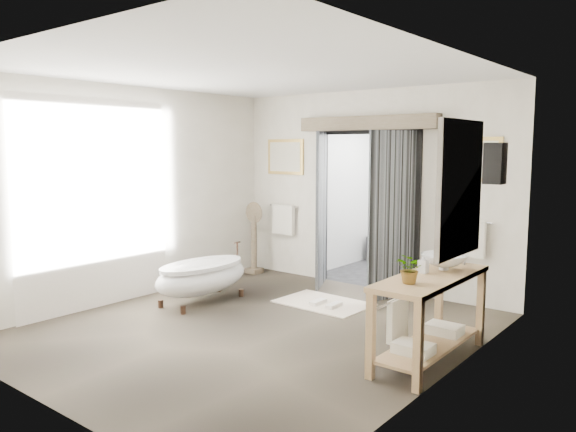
# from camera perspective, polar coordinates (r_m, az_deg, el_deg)

# --- Properties ---
(ground_plane) EXTENTS (5.00, 5.00, 0.00)m
(ground_plane) POSITION_cam_1_polar(r_m,az_deg,el_deg) (6.59, -3.32, -11.35)
(ground_plane) COLOR brown
(room_shell) EXTENTS (4.52, 5.02, 2.91)m
(room_shell) POSITION_cam_1_polar(r_m,az_deg,el_deg) (6.20, -4.42, 4.98)
(room_shell) COLOR silver
(room_shell) RESTS_ON ground_plane
(shower_room) EXTENTS (2.22, 2.01, 2.51)m
(shower_room) POSITION_cam_1_polar(r_m,az_deg,el_deg) (9.68, 12.62, -0.11)
(shower_room) COLOR black
(shower_room) RESTS_ON ground_plane
(back_wall_dressing) EXTENTS (3.82, 0.77, 2.52)m
(back_wall_dressing) POSITION_cam_1_polar(r_m,az_deg,el_deg) (8.15, 7.55, 3.34)
(back_wall_dressing) COLOR black
(back_wall_dressing) RESTS_ON ground_plane
(clawfoot_tub) EXTENTS (0.67, 1.50, 0.73)m
(clawfoot_tub) POSITION_cam_1_polar(r_m,az_deg,el_deg) (7.66, -8.74, -6.05)
(clawfoot_tub) COLOR #362218
(clawfoot_tub) RESTS_ON ground_plane
(vanity) EXTENTS (0.57, 1.60, 0.85)m
(vanity) POSITION_cam_1_polar(r_m,az_deg,el_deg) (5.68, 13.99, -9.26)
(vanity) COLOR tan
(vanity) RESTS_ON ground_plane
(pedestal_mirror) EXTENTS (0.35, 0.23, 1.19)m
(pedestal_mirror) POSITION_cam_1_polar(r_m,az_deg,el_deg) (9.28, -3.46, -2.72)
(pedestal_mirror) COLOR #71614F
(pedestal_mirror) RESTS_ON ground_plane
(rug) EXTENTS (1.22, 0.83, 0.01)m
(rug) POSITION_cam_1_polar(r_m,az_deg,el_deg) (7.60, 3.63, -8.81)
(rug) COLOR beige
(rug) RESTS_ON ground_plane
(slippers) EXTENTS (0.36, 0.27, 0.05)m
(slippers) POSITION_cam_1_polar(r_m,az_deg,el_deg) (7.44, 3.86, -8.88)
(slippers) COLOR silver
(slippers) RESTS_ON rug
(basin) EXTENTS (0.57, 0.57, 0.16)m
(basin) POSITION_cam_1_polar(r_m,az_deg,el_deg) (5.87, 15.57, -4.51)
(basin) COLOR white
(basin) RESTS_ON vanity
(plant) EXTENTS (0.31, 0.29, 0.27)m
(plant) POSITION_cam_1_polar(r_m,az_deg,el_deg) (5.19, 12.36, -5.26)
(plant) COLOR gray
(plant) RESTS_ON vanity
(soap_bottle_a) EXTENTS (0.09, 0.09, 0.19)m
(soap_bottle_a) POSITION_cam_1_polar(r_m,az_deg,el_deg) (5.67, 13.59, -4.70)
(soap_bottle_a) COLOR gray
(soap_bottle_a) RESTS_ON vanity
(soap_bottle_b) EXTENTS (0.17, 0.17, 0.18)m
(soap_bottle_b) POSITION_cam_1_polar(r_m,az_deg,el_deg) (6.24, 16.26, -3.78)
(soap_bottle_b) COLOR gray
(soap_bottle_b) RESTS_ON vanity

